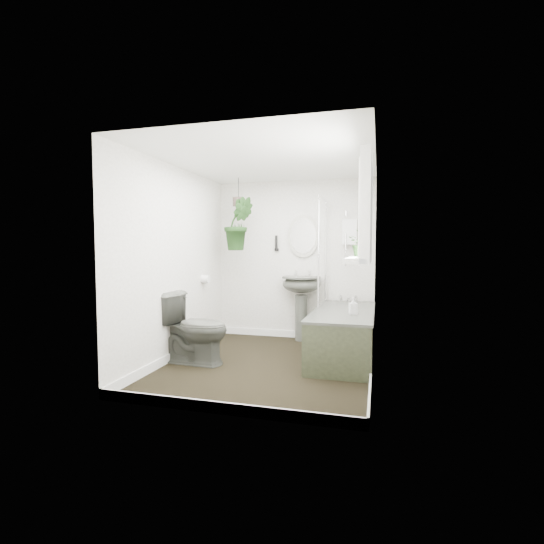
# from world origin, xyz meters

# --- Properties ---
(floor) EXTENTS (2.30, 2.80, 0.02)m
(floor) POSITION_xyz_m (0.00, 0.00, -0.01)
(floor) COLOR black
(floor) RESTS_ON ground
(ceiling) EXTENTS (2.30, 2.80, 0.02)m
(ceiling) POSITION_xyz_m (0.00, 0.00, 2.31)
(ceiling) COLOR white
(ceiling) RESTS_ON ground
(wall_back) EXTENTS (2.30, 0.02, 2.30)m
(wall_back) POSITION_xyz_m (0.00, 1.41, 1.15)
(wall_back) COLOR white
(wall_back) RESTS_ON ground
(wall_front) EXTENTS (2.30, 0.02, 2.30)m
(wall_front) POSITION_xyz_m (0.00, -1.41, 1.15)
(wall_front) COLOR white
(wall_front) RESTS_ON ground
(wall_left) EXTENTS (0.02, 2.80, 2.30)m
(wall_left) POSITION_xyz_m (-1.16, 0.00, 1.15)
(wall_left) COLOR white
(wall_left) RESTS_ON ground
(wall_right) EXTENTS (0.02, 2.80, 2.30)m
(wall_right) POSITION_xyz_m (1.16, 0.00, 1.15)
(wall_right) COLOR white
(wall_right) RESTS_ON ground
(skirting) EXTENTS (2.30, 2.80, 0.10)m
(skirting) POSITION_xyz_m (0.00, 0.00, 0.05)
(skirting) COLOR white
(skirting) RESTS_ON floor
(bathtub) EXTENTS (0.72, 1.72, 0.58)m
(bathtub) POSITION_xyz_m (0.80, 0.50, 0.29)
(bathtub) COLOR #43463F
(bathtub) RESTS_ON floor
(bath_screen) EXTENTS (0.04, 0.72, 1.40)m
(bath_screen) POSITION_xyz_m (0.47, 0.99, 1.28)
(bath_screen) COLOR silver
(bath_screen) RESTS_ON bathtub
(shower_box) EXTENTS (0.20, 0.10, 0.35)m
(shower_box) POSITION_xyz_m (0.80, 1.34, 1.55)
(shower_box) COLOR white
(shower_box) RESTS_ON wall_back
(oval_mirror) EXTENTS (0.46, 0.03, 0.62)m
(oval_mirror) POSITION_xyz_m (0.14, 1.37, 1.50)
(oval_mirror) COLOR #BBB7A7
(oval_mirror) RESTS_ON wall_back
(wall_sconce) EXTENTS (0.04, 0.04, 0.22)m
(wall_sconce) POSITION_xyz_m (-0.26, 1.36, 1.40)
(wall_sconce) COLOR black
(wall_sconce) RESTS_ON wall_back
(toilet_roll_holder) EXTENTS (0.11, 0.11, 0.11)m
(toilet_roll_holder) POSITION_xyz_m (-1.10, 0.70, 0.90)
(toilet_roll_holder) COLOR white
(toilet_roll_holder) RESTS_ON wall_left
(window_recess) EXTENTS (0.08, 1.00, 0.90)m
(window_recess) POSITION_xyz_m (1.09, -0.70, 1.65)
(window_recess) COLOR white
(window_recess) RESTS_ON wall_right
(window_sill) EXTENTS (0.18, 1.00, 0.04)m
(window_sill) POSITION_xyz_m (1.02, -0.70, 1.23)
(window_sill) COLOR white
(window_sill) RESTS_ON wall_right
(window_blinds) EXTENTS (0.01, 0.86, 0.76)m
(window_blinds) POSITION_xyz_m (1.04, -0.70, 1.65)
(window_blinds) COLOR white
(window_blinds) RESTS_ON wall_right
(toilet) EXTENTS (0.83, 0.51, 0.82)m
(toilet) POSITION_xyz_m (-0.85, -0.16, 0.41)
(toilet) COLOR #43463F
(toilet) RESTS_ON floor
(pedestal_sink) EXTENTS (0.61, 0.54, 0.93)m
(pedestal_sink) POSITION_xyz_m (0.14, 1.24, 0.47)
(pedestal_sink) COLOR #43463F
(pedestal_sink) RESTS_ON floor
(sill_plant) EXTENTS (0.28, 0.26, 0.25)m
(sill_plant) POSITION_xyz_m (1.03, -0.40, 1.38)
(sill_plant) COLOR black
(sill_plant) RESTS_ON window_sill
(hanging_plant) EXTENTS (0.51, 0.47, 0.74)m
(hanging_plant) POSITION_xyz_m (-0.70, 0.95, 1.66)
(hanging_plant) COLOR black
(hanging_plant) RESTS_ON ceiling
(soap_bottle) EXTENTS (0.11, 0.11, 0.19)m
(soap_bottle) POSITION_xyz_m (0.92, 0.27, 0.67)
(soap_bottle) COLOR black
(soap_bottle) RESTS_ON bathtub
(hanging_pot) EXTENTS (0.16, 0.16, 0.12)m
(hanging_pot) POSITION_xyz_m (-0.70, 0.95, 1.97)
(hanging_pot) COLOR #3B2F29
(hanging_pot) RESTS_ON ceiling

